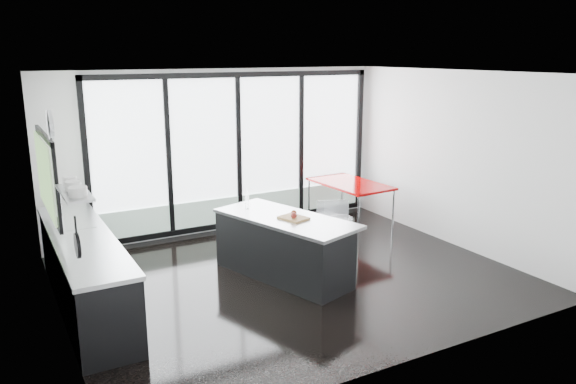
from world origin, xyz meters
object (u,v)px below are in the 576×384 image
bar_stool_far (327,233)px  red_table (349,205)px  island (283,247)px  bar_stool_near (339,242)px

bar_stool_far → red_table: red_table is taller
island → red_table: bearing=34.1°
island → bar_stool_far: size_ratio=3.67×
bar_stool_near → bar_stool_far: (0.19, 0.60, -0.06)m
red_table → bar_stool_far: bearing=-139.5°
bar_stool_far → red_table: 1.38m
bar_stool_far → island: bearing=-131.4°
island → bar_stool_near: (0.90, -0.04, -0.06)m
island → bar_stool_far: 1.23m
bar_stool_near → island: bearing=-163.5°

